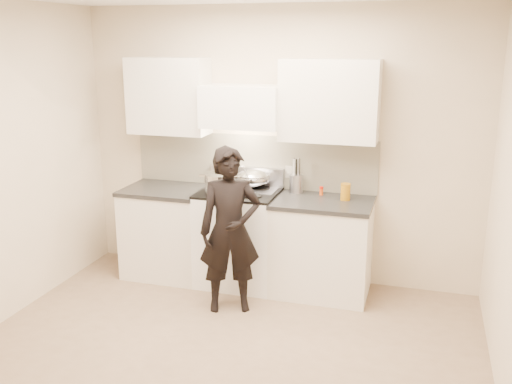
% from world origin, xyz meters
% --- Properties ---
extents(ground_plane, '(4.00, 4.00, 0.00)m').
position_xyz_m(ground_plane, '(0.00, 0.00, 0.00)').
color(ground_plane, '#8A725B').
extents(room_shell, '(4.04, 3.54, 2.70)m').
position_xyz_m(room_shell, '(-0.06, 0.37, 1.60)').
color(room_shell, beige).
rests_on(room_shell, ground).
extents(stove, '(0.76, 0.65, 0.96)m').
position_xyz_m(stove, '(-0.30, 1.42, 0.47)').
color(stove, white).
rests_on(stove, ground).
extents(counter_right, '(0.92, 0.67, 0.92)m').
position_xyz_m(counter_right, '(0.53, 1.43, 0.46)').
color(counter_right, silver).
rests_on(counter_right, ground).
extents(counter_left, '(0.82, 0.67, 0.92)m').
position_xyz_m(counter_left, '(-1.08, 1.43, 0.46)').
color(counter_left, silver).
rests_on(counter_left, ground).
extents(wok, '(0.33, 0.40, 0.26)m').
position_xyz_m(wok, '(-0.19, 1.57, 1.05)').
color(wok, silver).
rests_on(wok, stove).
extents(stock_pot, '(0.39, 0.30, 0.18)m').
position_xyz_m(stock_pot, '(-0.45, 1.28, 1.05)').
color(stock_pot, silver).
rests_on(stock_pot, stove).
extents(utensil_crock, '(0.13, 0.13, 0.34)m').
position_xyz_m(utensil_crock, '(0.22, 1.63, 1.02)').
color(utensil_crock, silver).
rests_on(utensil_crock, counter_right).
extents(spice_jar, '(0.04, 0.04, 0.08)m').
position_xyz_m(spice_jar, '(0.48, 1.61, 0.96)').
color(spice_jar, '#D04811').
rests_on(spice_jar, counter_right).
extents(oil_glass, '(0.09, 0.09, 0.16)m').
position_xyz_m(oil_glass, '(0.72, 1.50, 1.00)').
color(oil_glass, '#A56B0F').
rests_on(oil_glass, counter_right).
extents(person, '(0.64, 0.54, 1.49)m').
position_xyz_m(person, '(-0.19, 0.84, 0.74)').
color(person, black).
rests_on(person, ground).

